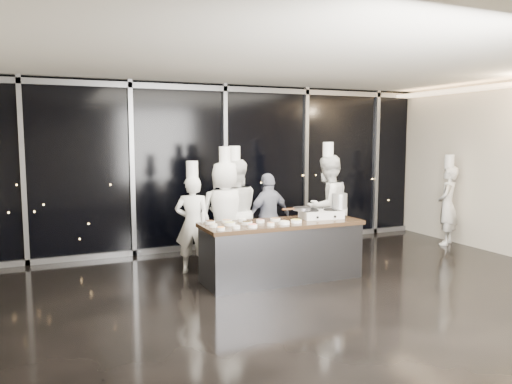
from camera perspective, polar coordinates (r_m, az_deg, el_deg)
ground at (r=7.04m, az=6.24°, el=-11.79°), size 9.00×9.00×0.00m
room_shell at (r=6.78m, az=7.77°, el=6.80°), size 9.02×7.02×3.21m
window_wall at (r=9.83m, az=-3.60°, el=2.92°), size 8.90×0.11×3.20m
demo_counter at (r=7.68m, az=2.93°, el=-6.70°), size 2.46×0.86×0.90m
stove at (r=7.97m, az=7.46°, el=-2.52°), size 0.68×0.47×0.14m
frying_pan at (r=7.83m, az=5.21°, el=-1.92°), size 0.50×0.31×0.05m
stock_pot at (r=8.07m, az=9.51°, el=-1.02°), size 0.27×0.27×0.24m
prep_bowls at (r=7.34m, az=-0.74°, el=-3.53°), size 1.41×0.68×0.05m
squeeze_bottle at (r=7.47m, az=-6.09°, el=-2.83°), size 0.06×0.06×0.21m
chef_far_left at (r=8.05m, az=-7.24°, el=-3.53°), size 0.68×0.58×1.80m
chef_left at (r=8.33m, az=-3.55°, el=-2.49°), size 0.97×0.73×2.02m
chef_center at (r=8.53m, az=-2.43°, el=-2.26°), size 0.93×0.75×2.03m
guest at (r=8.88m, az=1.48°, el=-2.80°), size 0.97×0.60×1.54m
chef_right at (r=9.04m, az=8.14°, el=-1.64°), size 1.06×0.93×2.09m
chef_side at (r=10.80m, az=21.04°, el=-1.31°), size 0.70×0.66×1.83m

